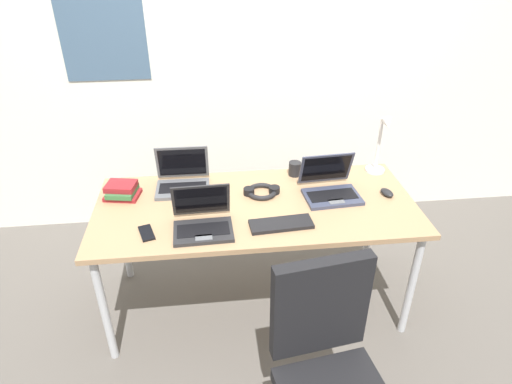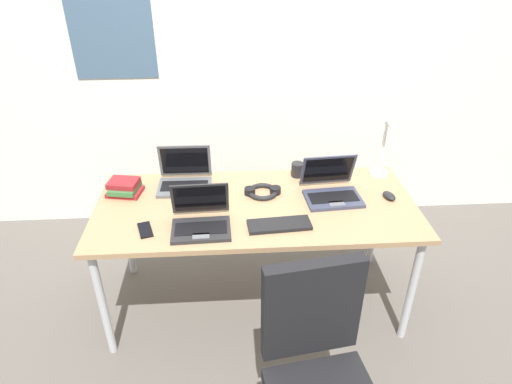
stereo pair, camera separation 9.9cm
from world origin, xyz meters
name	(u,v)px [view 1 (the left image)]	position (x,y,z in m)	size (l,w,h in m)	color
ground_plane	(256,300)	(0.00, 0.00, 0.00)	(12.00, 12.00, 0.00)	#56514C
wall_back	(238,55)	(0.00, 1.10, 1.30)	(6.00, 0.13, 2.60)	silver
desk	(256,213)	(0.00, 0.00, 0.68)	(1.80, 0.80, 0.74)	#9E7A56
desk_lamp	(381,145)	(0.80, 0.28, 0.94)	(0.12, 0.18, 0.40)	white
laptop_back_left	(183,180)	(-0.41, 0.24, 0.79)	(0.32, 0.26, 0.23)	#515459
laptop_front_right	(330,188)	(0.44, 0.06, 0.79)	(0.33, 0.31, 0.23)	#33384C
laptop_by_keyboard	(203,221)	(-0.30, -0.20, 0.78)	(0.31, 0.28, 0.22)	#232326
external_keyboard	(281,224)	(0.11, -0.22, 0.75)	(0.33, 0.12, 0.02)	black
computer_mouse	(387,193)	(0.77, 0.01, 0.76)	(0.06, 0.10, 0.03)	black
cell_phone	(147,233)	(-0.59, -0.22, 0.74)	(0.06, 0.14, 0.01)	black
headphones	(262,191)	(0.05, 0.11, 0.76)	(0.21, 0.18, 0.04)	black
book_stack	(122,191)	(-0.76, 0.17, 0.78)	(0.21, 0.18, 0.08)	maroon
coffee_mug	(295,169)	(0.28, 0.31, 0.78)	(0.11, 0.08, 0.09)	black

